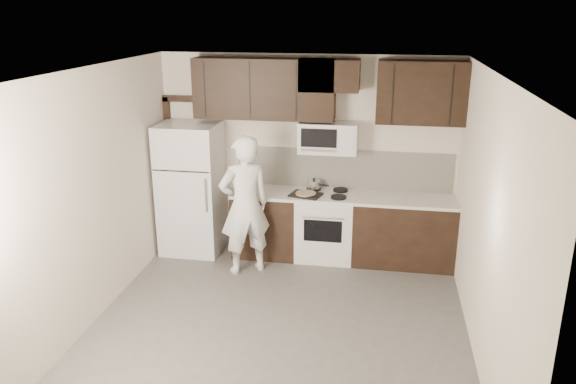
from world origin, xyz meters
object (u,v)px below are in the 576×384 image
(microwave, at_px, (328,137))
(refrigerator, at_px, (191,189))
(stove, at_px, (325,225))
(person, at_px, (245,205))

(microwave, height_order, refrigerator, microwave)
(refrigerator, bearing_deg, stove, 1.51)
(microwave, xyz_separation_m, refrigerator, (-1.85, -0.17, -0.75))
(refrigerator, bearing_deg, microwave, 5.15)
(microwave, bearing_deg, stove, -89.90)
(stove, bearing_deg, refrigerator, -178.49)
(refrigerator, distance_m, person, 1.05)
(stove, distance_m, microwave, 1.20)
(person, bearing_deg, refrigerator, -64.40)
(refrigerator, bearing_deg, person, -31.84)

